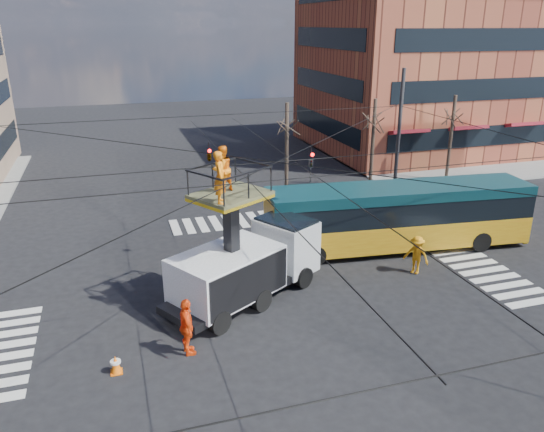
{
  "coord_description": "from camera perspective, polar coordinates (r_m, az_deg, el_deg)",
  "views": [
    {
      "loc": [
        -5.61,
        -17.46,
        10.54
      ],
      "look_at": [
        0.52,
        2.22,
        3.04
      ],
      "focal_mm": 35.0,
      "sensor_mm": 36.0,
      "label": 1
    }
  ],
  "objects": [
    {
      "name": "sidewalk_ne",
      "position": [
        47.93,
        17.06,
        6.49
      ],
      "size": [
        18.0,
        18.0,
        0.12
      ],
      "primitive_type": "cube",
      "color": "slate",
      "rests_on": "ground"
    },
    {
      "name": "ground",
      "position": [
        21.16,
        0.45,
        -9.88
      ],
      "size": [
        120.0,
        120.0,
        0.0
      ],
      "primitive_type": "plane",
      "color": "black",
      "rests_on": "ground"
    },
    {
      "name": "traffic_cone",
      "position": [
        18.25,
        -16.47,
        -15.04
      ],
      "size": [
        0.36,
        0.36,
        0.62
      ],
      "primitive_type": "cone",
      "color": "orange",
      "rests_on": "ground"
    },
    {
      "name": "tree_b",
      "position": [
        35.63,
        10.93,
        10.09
      ],
      "size": [
        2.0,
        2.0,
        6.0
      ],
      "color": "#382B21",
      "rests_on": "ground"
    },
    {
      "name": "utility_truck",
      "position": [
        21.07,
        -2.75,
        -3.68
      ],
      "size": [
        7.19,
        5.55,
        6.49
      ],
      "rotation": [
        0.0,
        0.0,
        0.53
      ],
      "color": "black",
      "rests_on": "ground"
    },
    {
      "name": "crosswalks",
      "position": [
        21.15,
        0.45,
        -9.86
      ],
      "size": [
        22.4,
        22.4,
        0.02
      ],
      "primitive_type": null,
      "color": "silver",
      "rests_on": "ground"
    },
    {
      "name": "city_bus",
      "position": [
        26.58,
        13.44,
        0.07
      ],
      "size": [
        13.17,
        3.92,
        3.2
      ],
      "rotation": [
        0.0,
        0.0,
        -0.1
      ],
      "color": "orange",
      "rests_on": "ground"
    },
    {
      "name": "overhead_network",
      "position": [
        19.72,
        -0.08,
        1.52
      ],
      "size": [
        24.24,
        24.24,
        8.0
      ],
      "color": "#2D2D30",
      "rests_on": "ground"
    },
    {
      "name": "flagger",
      "position": [
        24.41,
        15.27,
        -4.06
      ],
      "size": [
        1.21,
        1.3,
        1.76
      ],
      "primitive_type": "imported",
      "rotation": [
        0.0,
        0.0,
        -0.92
      ],
      "color": "orange",
      "rests_on": "ground"
    },
    {
      "name": "tree_a",
      "position": [
        33.26,
        1.62,
        9.75
      ],
      "size": [
        2.0,
        2.0,
        6.0
      ],
      "color": "#382B21",
      "rests_on": "ground"
    },
    {
      "name": "tree_c",
      "position": [
        38.79,
        18.92,
        10.18
      ],
      "size": [
        2.0,
        2.0,
        6.0
      ],
      "color": "#382B21",
      "rests_on": "ground"
    },
    {
      "name": "building_ne",
      "position": [
        49.91,
        16.92,
        15.12
      ],
      "size": [
        20.06,
        16.06,
        14.0
      ],
      "color": "brown",
      "rests_on": "ground"
    },
    {
      "name": "worker_ground",
      "position": [
        18.25,
        -9.15,
        -11.72
      ],
      "size": [
        0.59,
        1.23,
        2.04
      ],
      "primitive_type": "imported",
      "rotation": [
        0.0,
        0.0,
        1.65
      ],
      "color": "#F8490F",
      "rests_on": "ground"
    }
  ]
}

